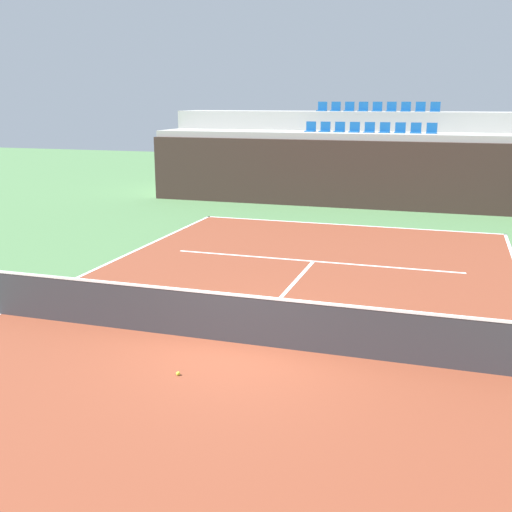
{
  "coord_description": "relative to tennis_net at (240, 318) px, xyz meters",
  "views": [
    {
      "loc": [
        3.6,
        -10.29,
        4.46
      ],
      "look_at": [
        -0.32,
        2.0,
        1.2
      ],
      "focal_mm": 43.41,
      "sensor_mm": 36.0,
      "label": 1
    }
  ],
  "objects": [
    {
      "name": "ground_plane",
      "position": [
        0.0,
        0.0,
        -0.51
      ],
      "size": [
        80.0,
        80.0,
        0.0
      ],
      "primitive_type": "plane",
      "color": "#477042"
    },
    {
      "name": "court_surface",
      "position": [
        0.0,
        0.0,
        -0.5
      ],
      "size": [
        11.0,
        24.0,
        0.01
      ],
      "primitive_type": "cube",
      "color": "brown",
      "rests_on": "ground_plane"
    },
    {
      "name": "tennis_ball_0",
      "position": [
        -0.52,
        -1.64,
        -0.47
      ],
      "size": [
        0.07,
        0.07,
        0.07
      ],
      "primitive_type": "sphere",
      "color": "#CCE033",
      "rests_on": "court_surface"
    },
    {
      "name": "baseline_far",
      "position": [
        0.0,
        11.95,
        -0.5
      ],
      "size": [
        11.0,
        0.1,
        0.0
      ],
      "primitive_type": "cube",
      "color": "white",
      "rests_on": "court_surface"
    },
    {
      "name": "stands_tier_upper",
      "position": [
        0.0,
        19.48,
        1.47
      ],
      "size": [
        19.09,
        2.4,
        3.95
      ],
      "primitive_type": "cube",
      "color": "#9E9E99",
      "rests_on": "ground_plane"
    },
    {
      "name": "service_line_far",
      "position": [
        0.0,
        6.4,
        -0.5
      ],
      "size": [
        8.26,
        0.1,
        0.0
      ],
      "primitive_type": "cube",
      "color": "white",
      "rests_on": "court_surface"
    },
    {
      "name": "back_wall",
      "position": [
        0.0,
        15.73,
        0.91
      ],
      "size": [
        19.09,
        0.3,
        2.83
      ],
      "primitive_type": "cube",
      "color": "#33231E",
      "rests_on": "ground_plane"
    },
    {
      "name": "seating_row_upper",
      "position": [
        -0.0,
        19.57,
        3.57
      ],
      "size": [
        5.64,
        0.44,
        0.44
      ],
      "color": "#145193",
      "rests_on": "stands_tier_upper"
    },
    {
      "name": "sideline_left",
      "position": [
        -5.45,
        0.0,
        -0.5
      ],
      "size": [
        0.1,
        24.0,
        0.0
      ],
      "primitive_type": "cube",
      "color": "white",
      "rests_on": "court_surface"
    },
    {
      "name": "centre_service_line",
      "position": [
        0.0,
        3.2,
        -0.5
      ],
      "size": [
        0.1,
        6.4,
        0.0
      ],
      "primitive_type": "cube",
      "color": "white",
      "rests_on": "court_surface"
    },
    {
      "name": "stands_tier_lower",
      "position": [
        0.0,
        17.08,
        1.04
      ],
      "size": [
        19.09,
        2.4,
        3.1
      ],
      "primitive_type": "cube",
      "color": "#9E9E99",
      "rests_on": "ground_plane"
    },
    {
      "name": "seating_row_lower",
      "position": [
        -0.0,
        17.17,
        2.72
      ],
      "size": [
        5.64,
        0.44,
        0.44
      ],
      "color": "#145193",
      "rests_on": "stands_tier_lower"
    },
    {
      "name": "tennis_net",
      "position": [
        0.0,
        0.0,
        0.0
      ],
      "size": [
        11.08,
        0.08,
        1.07
      ],
      "color": "black",
      "rests_on": "court_surface"
    }
  ]
}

